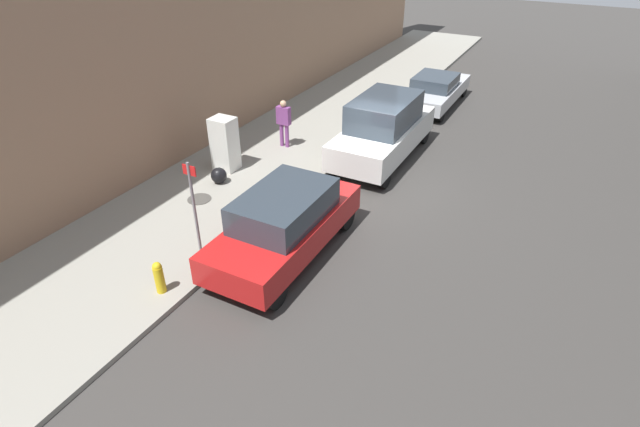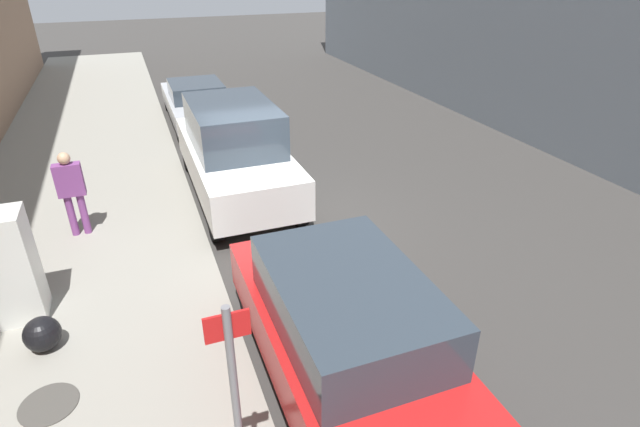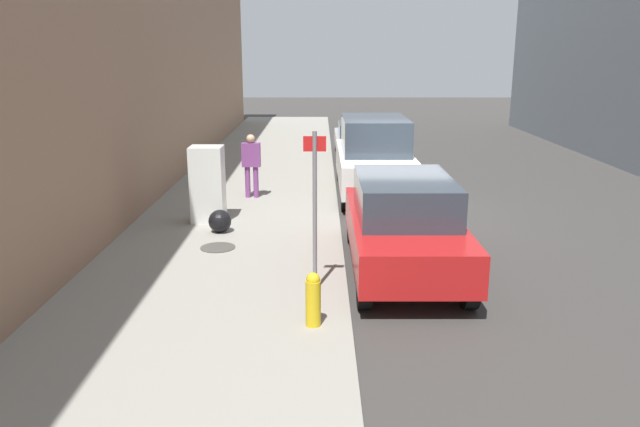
# 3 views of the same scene
# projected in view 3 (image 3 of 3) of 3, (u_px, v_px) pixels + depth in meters

# --- Properties ---
(ground_plane) EXTENTS (80.00, 80.00, 0.00)m
(ground_plane) POSITION_uv_depth(u_px,v_px,m) (395.00, 209.00, 16.16)
(ground_plane) COLOR #383533
(sidewalk_slab) EXTENTS (4.78, 44.00, 0.13)m
(sidewalk_slab) POSITION_uv_depth(u_px,v_px,m) (246.00, 206.00, 16.14)
(sidewalk_slab) COLOR gray
(sidewalk_slab) RESTS_ON ground
(discarded_refrigerator) EXTENTS (0.74, 0.66, 1.75)m
(discarded_refrigerator) POSITION_uv_depth(u_px,v_px,m) (208.00, 184.00, 14.29)
(discarded_refrigerator) COLOR silver
(discarded_refrigerator) RESTS_ON sidewalk_slab
(manhole_cover) EXTENTS (0.70, 0.70, 0.02)m
(manhole_cover) POSITION_uv_depth(u_px,v_px,m) (218.00, 247.00, 12.52)
(manhole_cover) COLOR #47443F
(manhole_cover) RESTS_ON sidewalk_slab
(street_sign_post) EXTENTS (0.36, 0.07, 2.63)m
(street_sign_post) POSITION_uv_depth(u_px,v_px,m) (315.00, 204.00, 9.96)
(street_sign_post) COLOR slate
(street_sign_post) RESTS_ON sidewalk_slab
(fire_hydrant) EXTENTS (0.22, 0.22, 0.80)m
(fire_hydrant) POSITION_uv_depth(u_px,v_px,m) (314.00, 299.00, 8.89)
(fire_hydrant) COLOR gold
(fire_hydrant) RESTS_ON sidewalk_slab
(trash_bag) EXTENTS (0.50, 0.50, 0.50)m
(trash_bag) POSITION_uv_depth(u_px,v_px,m) (220.00, 221.00, 13.55)
(trash_bag) COLOR black
(trash_bag) RESTS_ON sidewalk_slab
(pedestrian_walking_far) EXTENTS (0.49, 0.23, 1.70)m
(pedestrian_walking_far) POSITION_uv_depth(u_px,v_px,m) (252.00, 161.00, 16.60)
(pedestrian_walking_far) COLOR #7A3D7F
(pedestrian_walking_far) RESTS_ON sidewalk_slab
(parked_suv_red) EXTENTS (1.92, 4.78, 1.76)m
(parked_suv_red) POSITION_uv_depth(u_px,v_px,m) (404.00, 223.00, 11.41)
(parked_suv_red) COLOR red
(parked_suv_red) RESTS_ON ground
(parked_van_white) EXTENTS (2.01, 5.16, 2.17)m
(parked_van_white) POSITION_uv_depth(u_px,v_px,m) (375.00, 156.00, 17.58)
(parked_van_white) COLOR silver
(parked_van_white) RESTS_ON ground
(parked_sedan_silver) EXTENTS (1.85, 4.76, 1.37)m
(parked_sedan_silver) POSITION_uv_depth(u_px,v_px,m) (361.00, 140.00, 23.58)
(parked_sedan_silver) COLOR silver
(parked_sedan_silver) RESTS_ON ground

